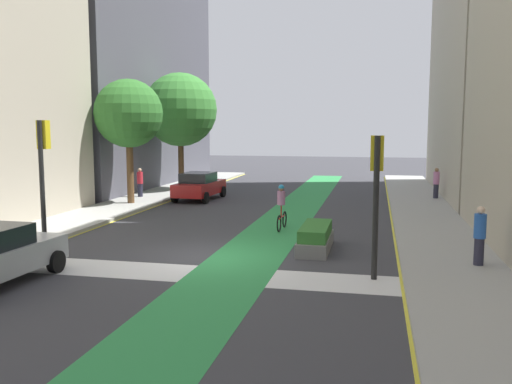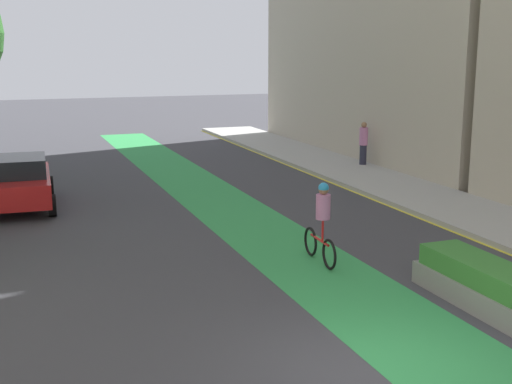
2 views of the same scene
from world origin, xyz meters
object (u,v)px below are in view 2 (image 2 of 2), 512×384
car_red_left_far (19,182)px  median_planter (480,283)px  cyclist_in_lane (322,221)px  pedestrian_sidewalk_right_b (363,143)px

car_red_left_far → median_planter: bearing=-55.2°
car_red_left_far → cyclist_in_lane: cyclist_in_lane is taller
cyclist_in_lane → pedestrian_sidewalk_right_b: 12.64m
median_planter → car_red_left_far: bearing=124.8°
car_red_left_far → cyclist_in_lane: bearing=-52.8°
pedestrian_sidewalk_right_b → median_planter: bearing=-111.0°
car_red_left_far → median_planter: car_red_left_far is taller
cyclist_in_lane → median_planter: 3.71m
car_red_left_far → pedestrian_sidewalk_right_b: 13.37m
cyclist_in_lane → pedestrian_sidewalk_right_b: size_ratio=1.08×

